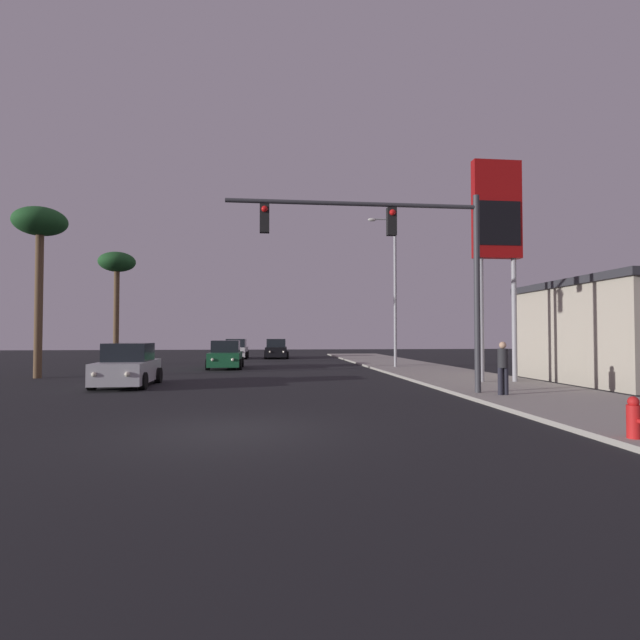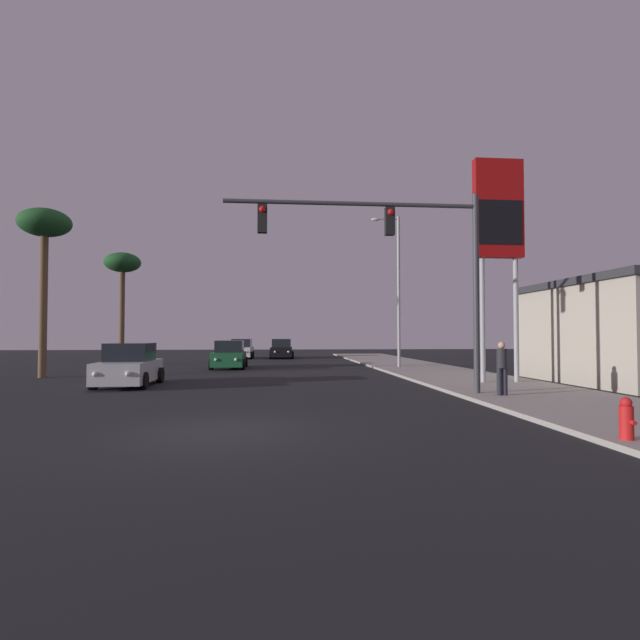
% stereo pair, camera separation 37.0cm
% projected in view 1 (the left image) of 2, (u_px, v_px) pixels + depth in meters
% --- Properties ---
extents(ground_plane, '(120.00, 120.00, 0.00)m').
position_uv_depth(ground_plane, '(228.00, 431.00, 10.30)').
color(ground_plane, black).
extents(sidewalk_right, '(5.00, 60.00, 0.12)m').
position_uv_depth(sidewalk_right, '(471.00, 381.00, 21.26)').
color(sidewalk_right, '#9E998E').
rests_on(sidewalk_right, ground).
extents(car_green, '(2.04, 4.31, 1.68)m').
position_uv_depth(car_green, '(226.00, 356.00, 29.94)').
color(car_green, '#195933').
rests_on(car_green, ground).
extents(car_silver, '(2.04, 4.33, 1.68)m').
position_uv_depth(car_silver, '(128.00, 367.00, 19.48)').
color(car_silver, '#B7B7BC').
rests_on(car_silver, ground).
extents(car_white, '(2.04, 4.34, 1.68)m').
position_uv_depth(car_white, '(236.00, 350.00, 42.81)').
color(car_white, silver).
rests_on(car_white, ground).
extents(car_black, '(2.04, 4.34, 1.68)m').
position_uv_depth(car_black, '(276.00, 350.00, 43.19)').
color(car_black, black).
rests_on(car_black, ground).
extents(traffic_light_mast, '(8.28, 0.36, 6.50)m').
position_uv_depth(traffic_light_mast, '(405.00, 249.00, 16.15)').
color(traffic_light_mast, '#38383D').
rests_on(traffic_light_mast, sidewalk_right).
extents(street_lamp, '(1.74, 0.24, 9.00)m').
position_uv_depth(street_lamp, '(393.00, 283.00, 29.87)').
color(street_lamp, '#99999E').
rests_on(street_lamp, sidewalk_right).
extents(gas_station_sign, '(2.00, 0.42, 9.00)m').
position_uv_depth(gas_station_sign, '(497.00, 222.00, 20.28)').
color(gas_station_sign, '#99999E').
rests_on(gas_station_sign, sidewalk_right).
extents(fire_hydrant, '(0.24, 0.34, 0.76)m').
position_uv_depth(fire_hydrant, '(634.00, 418.00, 9.04)').
color(fire_hydrant, red).
rests_on(fire_hydrant, sidewalk_right).
extents(pedestrian_on_sidewalk, '(0.34, 0.32, 1.67)m').
position_uv_depth(pedestrian_on_sidewalk, '(503.00, 366.00, 15.67)').
color(pedestrian_on_sidewalk, '#23232D').
rests_on(pedestrian_on_sidewalk, sidewalk_right).
extents(palm_tree_near, '(2.40, 2.40, 8.00)m').
position_uv_depth(palm_tree_near, '(40.00, 230.00, 23.37)').
color(palm_tree_near, brown).
rests_on(palm_tree_near, ground).
extents(palm_tree_mid, '(2.40, 2.40, 7.58)m').
position_uv_depth(palm_tree_mid, '(117.00, 267.00, 33.36)').
color(palm_tree_mid, brown).
rests_on(palm_tree_mid, ground).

